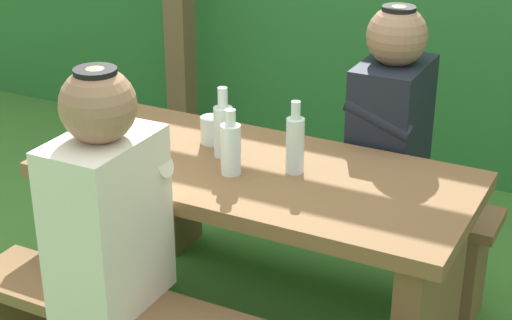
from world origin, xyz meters
TOP-DOWN VIEW (x-y plane):
  - picnic_table at (0.00, 0.00)m, footprint 1.40×0.64m
  - bench_far at (0.00, 0.51)m, footprint 1.40×0.24m
  - person_white_shirt at (-0.21, -0.50)m, footprint 0.25×0.35m
  - person_black_coat at (0.28, 0.50)m, footprint 0.25×0.35m
  - drinking_glass at (-0.23, 0.11)m, footprint 0.08×0.08m
  - bottle_left at (0.12, 0.03)m, footprint 0.06×0.06m
  - bottle_right at (-0.14, 0.04)m, footprint 0.06×0.06m
  - bottle_center at (-0.05, -0.07)m, footprint 0.06×0.06m

SIDE VIEW (x-z plane):
  - bench_far at x=0.00m, z-range 0.09..0.53m
  - picnic_table at x=0.00m, z-range 0.13..0.83m
  - drinking_glass at x=-0.23m, z-range 0.70..0.80m
  - person_white_shirt at x=-0.21m, z-range 0.41..1.13m
  - person_black_coat at x=0.28m, z-range 0.41..1.13m
  - bottle_center at x=-0.05m, z-range 0.69..0.90m
  - bottle_right at x=-0.14m, z-range 0.68..0.92m
  - bottle_left at x=0.12m, z-range 0.68..0.92m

